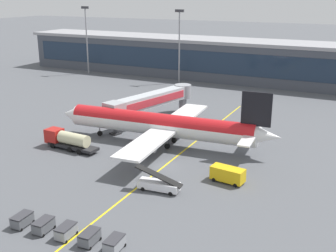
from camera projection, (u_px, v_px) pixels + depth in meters
name	position (u px, v px, depth m)	size (l,w,h in m)	color
ground_plane	(164.00, 165.00, 68.76)	(700.00, 700.00, 0.00)	#515459
apron_lead_in_line	(170.00, 161.00, 70.41)	(0.30, 80.00, 0.01)	yellow
terminal_building	(274.00, 63.00, 128.98)	(178.04, 16.98, 12.78)	#424751
main_airliner	(161.00, 125.00, 77.15)	(43.15, 34.26, 11.46)	white
jet_bridge	(154.00, 100.00, 90.81)	(9.22, 24.90, 6.56)	#B2B7BC
fuel_tanker	(68.00, 140.00, 75.59)	(10.92, 3.10, 3.25)	#232326
crew_van	(228.00, 174.00, 62.29)	(5.22, 2.71, 2.30)	yellow
belt_loader	(159.00, 184.00, 59.71)	(7.00, 2.51, 3.49)	white
baggage_cart_0	(22.00, 220.00, 50.78)	(1.76, 2.74, 1.48)	#595B60
baggage_cart_1	(44.00, 225.00, 49.58)	(1.76, 2.74, 1.48)	#595B60
baggage_cart_2	(66.00, 231.00, 48.37)	(1.76, 2.74, 1.48)	gray
baggage_cart_3	(90.00, 237.00, 47.17)	(1.76, 2.74, 1.48)	#595B60
baggage_cart_4	(114.00, 244.00, 45.97)	(1.76, 2.74, 1.48)	gray
apron_light_mast_1	(179.00, 40.00, 128.15)	(2.80, 0.50, 22.18)	gray
apron_light_mast_2	(86.00, 35.00, 143.00)	(2.80, 0.50, 22.62)	gray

